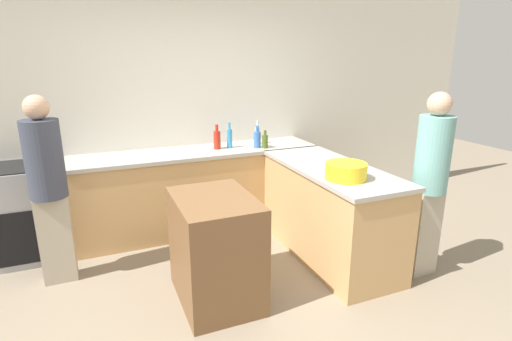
{
  "coord_description": "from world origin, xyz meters",
  "views": [
    {
      "loc": [
        -1.07,
        -2.52,
        1.96
      ],
      "look_at": [
        0.23,
        0.59,
        0.97
      ],
      "focal_mm": 28.0,
      "sensor_mm": 36.0,
      "label": 1
    }
  ],
  "objects_px": {
    "olive_oil_bottle": "(265,141)",
    "person_by_range": "(48,184)",
    "dish_soap_bottle": "(230,138)",
    "person_at_peninsula": "(430,178)",
    "hot_sauce_bottle": "(217,139)",
    "island_table": "(216,249)",
    "range_oven": "(31,212)",
    "water_bottle_blue": "(257,139)",
    "vinegar_bottle_clear": "(258,135)",
    "mixing_bowl": "(346,171)"
  },
  "relations": [
    {
      "from": "island_table",
      "to": "mixing_bowl",
      "type": "distance_m",
      "value": 1.28
    },
    {
      "from": "olive_oil_bottle",
      "to": "person_by_range",
      "type": "distance_m",
      "value": 2.24
    },
    {
      "from": "vinegar_bottle_clear",
      "to": "person_by_range",
      "type": "relative_size",
      "value": 0.17
    },
    {
      "from": "mixing_bowl",
      "to": "olive_oil_bottle",
      "type": "xyz_separation_m",
      "value": [
        -0.16,
        1.34,
        0.01
      ]
    },
    {
      "from": "olive_oil_bottle",
      "to": "water_bottle_blue",
      "type": "height_order",
      "value": "water_bottle_blue"
    },
    {
      "from": "hot_sauce_bottle",
      "to": "water_bottle_blue",
      "type": "relative_size",
      "value": 1.11
    },
    {
      "from": "vinegar_bottle_clear",
      "to": "water_bottle_blue",
      "type": "height_order",
      "value": "vinegar_bottle_clear"
    },
    {
      "from": "dish_soap_bottle",
      "to": "person_at_peninsula",
      "type": "height_order",
      "value": "person_at_peninsula"
    },
    {
      "from": "island_table",
      "to": "dish_soap_bottle",
      "type": "relative_size",
      "value": 3.06
    },
    {
      "from": "island_table",
      "to": "olive_oil_bottle",
      "type": "relative_size",
      "value": 4.34
    },
    {
      "from": "range_oven",
      "to": "olive_oil_bottle",
      "type": "xyz_separation_m",
      "value": [
        2.45,
        -0.17,
        0.54
      ]
    },
    {
      "from": "water_bottle_blue",
      "to": "olive_oil_bottle",
      "type": "bearing_deg",
      "value": -37.02
    },
    {
      "from": "island_table",
      "to": "hot_sauce_bottle",
      "type": "xyz_separation_m",
      "value": [
        0.47,
        1.41,
        0.6
      ]
    },
    {
      "from": "range_oven",
      "to": "dish_soap_bottle",
      "type": "bearing_deg",
      "value": -0.09
    },
    {
      "from": "mixing_bowl",
      "to": "olive_oil_bottle",
      "type": "distance_m",
      "value": 1.35
    },
    {
      "from": "range_oven",
      "to": "dish_soap_bottle",
      "type": "distance_m",
      "value": 2.16
    },
    {
      "from": "range_oven",
      "to": "hot_sauce_bottle",
      "type": "relative_size",
      "value": 3.38
    },
    {
      "from": "water_bottle_blue",
      "to": "mixing_bowl",
      "type": "bearing_deg",
      "value": -80.51
    },
    {
      "from": "hot_sauce_bottle",
      "to": "olive_oil_bottle",
      "type": "relative_size",
      "value": 1.36
    },
    {
      "from": "island_table",
      "to": "person_at_peninsula",
      "type": "xyz_separation_m",
      "value": [
        1.86,
        -0.34,
        0.47
      ]
    },
    {
      "from": "range_oven",
      "to": "vinegar_bottle_clear",
      "type": "relative_size",
      "value": 3.37
    },
    {
      "from": "person_by_range",
      "to": "olive_oil_bottle",
      "type": "bearing_deg",
      "value": 11.21
    },
    {
      "from": "water_bottle_blue",
      "to": "person_by_range",
      "type": "height_order",
      "value": "person_by_range"
    },
    {
      "from": "person_by_range",
      "to": "person_at_peninsula",
      "type": "bearing_deg",
      "value": -20.52
    },
    {
      "from": "olive_oil_bottle",
      "to": "person_at_peninsula",
      "type": "relative_size",
      "value": 0.12
    },
    {
      "from": "dish_soap_bottle",
      "to": "person_at_peninsula",
      "type": "bearing_deg",
      "value": -54.68
    },
    {
      "from": "mixing_bowl",
      "to": "dish_soap_bottle",
      "type": "xyz_separation_m",
      "value": [
        -0.53,
        1.51,
        0.04
      ]
    },
    {
      "from": "vinegar_bottle_clear",
      "to": "water_bottle_blue",
      "type": "bearing_deg",
      "value": -114.16
    },
    {
      "from": "island_table",
      "to": "person_at_peninsula",
      "type": "relative_size",
      "value": 0.53
    },
    {
      "from": "person_by_range",
      "to": "dish_soap_bottle",
      "type": "bearing_deg",
      "value": 18.21
    },
    {
      "from": "vinegar_bottle_clear",
      "to": "olive_oil_bottle",
      "type": "relative_size",
      "value": 1.37
    },
    {
      "from": "olive_oil_bottle",
      "to": "person_by_range",
      "type": "xyz_separation_m",
      "value": [
        -2.2,
        -0.44,
        -0.1
      ]
    },
    {
      "from": "range_oven",
      "to": "person_at_peninsula",
      "type": "height_order",
      "value": "person_at_peninsula"
    },
    {
      "from": "olive_oil_bottle",
      "to": "water_bottle_blue",
      "type": "distance_m",
      "value": 0.09
    },
    {
      "from": "mixing_bowl",
      "to": "person_by_range",
      "type": "relative_size",
      "value": 0.21
    },
    {
      "from": "person_by_range",
      "to": "mixing_bowl",
      "type": "bearing_deg",
      "value": -21.01
    },
    {
      "from": "water_bottle_blue",
      "to": "dish_soap_bottle",
      "type": "height_order",
      "value": "dish_soap_bottle"
    },
    {
      "from": "olive_oil_bottle",
      "to": "dish_soap_bottle",
      "type": "xyz_separation_m",
      "value": [
        -0.37,
        0.17,
        0.03
      ]
    },
    {
      "from": "mixing_bowl",
      "to": "person_at_peninsula",
      "type": "relative_size",
      "value": 0.21
    },
    {
      "from": "hot_sauce_bottle",
      "to": "person_at_peninsula",
      "type": "height_order",
      "value": "person_at_peninsula"
    },
    {
      "from": "vinegar_bottle_clear",
      "to": "olive_oil_bottle",
      "type": "height_order",
      "value": "vinegar_bottle_clear"
    },
    {
      "from": "range_oven",
      "to": "water_bottle_blue",
      "type": "bearing_deg",
      "value": -2.77
    },
    {
      "from": "dish_soap_bottle",
      "to": "person_at_peninsula",
      "type": "xyz_separation_m",
      "value": [
        1.24,
        -1.75,
        -0.13
      ]
    },
    {
      "from": "island_table",
      "to": "person_at_peninsula",
      "type": "height_order",
      "value": "person_at_peninsula"
    },
    {
      "from": "range_oven",
      "to": "dish_soap_bottle",
      "type": "height_order",
      "value": "dish_soap_bottle"
    },
    {
      "from": "range_oven",
      "to": "mixing_bowl",
      "type": "distance_m",
      "value": 3.06
    },
    {
      "from": "mixing_bowl",
      "to": "hot_sauce_bottle",
      "type": "height_order",
      "value": "hot_sauce_bottle"
    },
    {
      "from": "water_bottle_blue",
      "to": "person_by_range",
      "type": "bearing_deg",
      "value": -167.0
    },
    {
      "from": "person_at_peninsula",
      "to": "vinegar_bottle_clear",
      "type": "bearing_deg",
      "value": 115.46
    },
    {
      "from": "vinegar_bottle_clear",
      "to": "olive_oil_bottle",
      "type": "bearing_deg",
      "value": -91.75
    }
  ]
}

